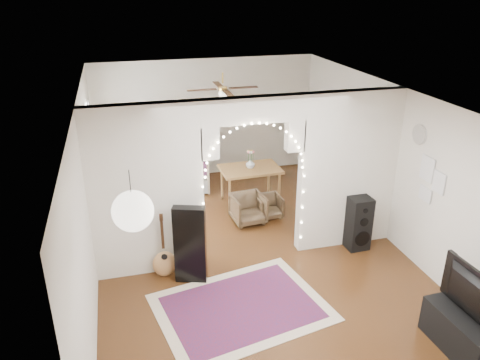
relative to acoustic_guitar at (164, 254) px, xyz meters
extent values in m
plane|color=black|center=(1.48, 0.25, -0.40)|extent=(7.50, 7.50, 0.00)
cube|color=white|center=(1.48, 0.25, 2.30)|extent=(5.00, 7.50, 0.02)
cube|color=silver|center=(1.48, 4.00, 0.95)|extent=(5.00, 0.02, 2.70)
cube|color=silver|center=(1.48, -3.50, 0.95)|extent=(5.00, 0.02, 2.70)
cube|color=silver|center=(-1.02, 0.25, 0.95)|extent=(0.02, 7.50, 2.70)
cube|color=silver|center=(3.98, 0.25, 0.95)|extent=(0.02, 7.50, 2.70)
cube|color=silver|center=(-0.17, 0.25, 0.95)|extent=(1.70, 0.20, 2.70)
cube|color=silver|center=(3.13, 0.25, 0.95)|extent=(1.70, 0.20, 2.70)
cube|color=silver|center=(1.48, 0.25, 2.10)|extent=(1.60, 0.20, 0.40)
cube|color=white|center=(-0.99, 2.05, 1.10)|extent=(0.04, 1.20, 1.40)
cylinder|color=white|center=(3.96, -0.35, 1.70)|extent=(0.03, 0.31, 0.31)
sphere|color=white|center=(-0.42, -2.15, 1.85)|extent=(0.40, 0.40, 0.40)
cube|color=maroon|center=(0.95, -1.06, -0.39)|extent=(2.59, 2.14, 0.02)
cube|color=black|center=(0.38, -0.21, 0.22)|extent=(0.50, 0.31, 1.25)
ellipsoid|color=tan|center=(0.00, 0.00, -0.01)|extent=(0.39, 0.19, 0.44)
cube|color=black|center=(0.00, 0.00, 0.35)|extent=(0.05, 0.03, 0.51)
cube|color=black|center=(0.00, 0.00, 0.63)|extent=(0.06, 0.04, 0.11)
ellipsoid|color=brown|center=(0.52, 0.00, -0.29)|extent=(0.29, 0.37, 0.23)
sphere|color=brown|center=(0.48, -0.13, -0.17)|extent=(0.17, 0.17, 0.13)
cone|color=brown|center=(0.45, -0.13, -0.11)|extent=(0.04, 0.04, 0.05)
cone|color=brown|center=(0.52, -0.13, -0.11)|extent=(0.04, 0.04, 0.05)
cylinder|color=brown|center=(0.58, 0.16, -0.36)|extent=(0.10, 0.21, 0.07)
cube|color=black|center=(3.29, 0.00, 0.07)|extent=(0.38, 0.33, 0.94)
cylinder|color=black|center=(3.30, -0.16, -0.14)|extent=(0.27, 0.03, 0.27)
cylinder|color=black|center=(3.30, -0.16, 0.17)|extent=(0.15, 0.03, 0.15)
cylinder|color=black|center=(3.30, -0.16, 0.38)|extent=(0.08, 0.02, 0.08)
cube|color=black|center=(3.34, -2.54, -0.15)|extent=(0.44, 1.01, 0.50)
imported|color=black|center=(3.34, -2.54, 0.41)|extent=(0.18, 1.08, 0.62)
cube|color=beige|center=(0.49, 2.96, 0.41)|extent=(1.63, 0.65, 1.63)
cube|color=brown|center=(2.02, 2.23, 0.33)|extent=(1.21, 0.82, 0.05)
cylinder|color=brown|center=(1.51, 1.90, -0.05)|extent=(0.05, 0.05, 0.70)
cylinder|color=brown|center=(2.55, 1.92, -0.05)|extent=(0.05, 0.05, 0.70)
cylinder|color=brown|center=(1.50, 2.54, -0.05)|extent=(0.05, 0.05, 0.70)
cylinder|color=brown|center=(2.54, 2.56, -0.05)|extent=(0.05, 0.05, 0.70)
imported|color=white|center=(2.02, 2.23, 0.45)|extent=(0.19, 0.19, 0.19)
imported|color=#4A3825|center=(1.75, 1.38, -0.13)|extent=(0.64, 0.66, 0.55)
imported|color=#4A3825|center=(2.19, 1.48, -0.18)|extent=(0.49, 0.50, 0.44)
camera|label=1|loc=(-0.46, -6.23, 3.86)|focal=35.00mm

